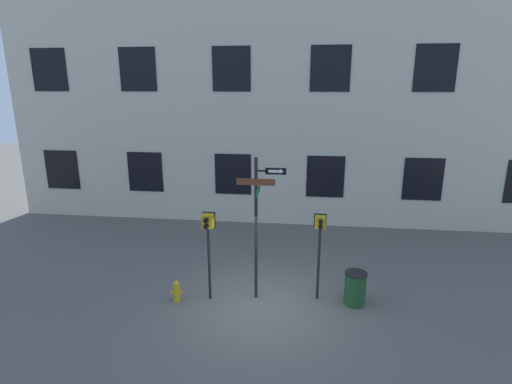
# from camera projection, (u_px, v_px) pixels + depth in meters

# --- Properties ---
(ground_plane) EXTENTS (60.00, 60.00, 0.00)m
(ground_plane) POSITION_uv_depth(u_px,v_px,m) (261.00, 307.00, 11.15)
(ground_plane) COLOR #595651
(building_facade) EXTENTS (24.00, 0.63, 13.23)m
(building_facade) POSITION_uv_depth(u_px,v_px,m) (281.00, 69.00, 16.37)
(building_facade) COLOR beige
(building_facade) RESTS_ON ground_plane
(street_sign_pole) EXTENTS (1.34, 0.83, 4.14)m
(street_sign_pole) POSITION_uv_depth(u_px,v_px,m) (258.00, 217.00, 11.01)
(street_sign_pole) COLOR black
(street_sign_pole) RESTS_ON ground_plane
(pedestrian_signal_left) EXTENTS (0.37, 0.40, 2.59)m
(pedestrian_signal_left) POSITION_uv_depth(u_px,v_px,m) (208.00, 233.00, 11.06)
(pedestrian_signal_left) COLOR black
(pedestrian_signal_left) RESTS_ON ground_plane
(pedestrian_signal_right) EXTENTS (0.35, 0.40, 2.54)m
(pedestrian_signal_right) POSITION_uv_depth(u_px,v_px,m) (320.00, 235.00, 11.07)
(pedestrian_signal_right) COLOR black
(pedestrian_signal_right) RESTS_ON ground_plane
(fire_hydrant) EXTENTS (0.36, 0.20, 0.63)m
(fire_hydrant) POSITION_uv_depth(u_px,v_px,m) (177.00, 291.00, 11.37)
(fire_hydrant) COLOR gold
(fire_hydrant) RESTS_ON ground_plane
(trash_bin) EXTENTS (0.63, 0.63, 0.96)m
(trash_bin) POSITION_uv_depth(u_px,v_px,m) (355.00, 288.00, 11.18)
(trash_bin) COLOR #1E4723
(trash_bin) RESTS_ON ground_plane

